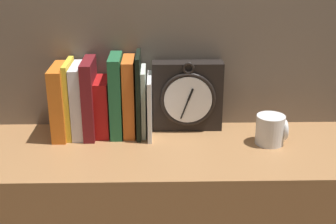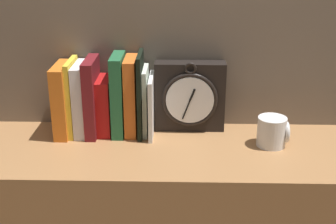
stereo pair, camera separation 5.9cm
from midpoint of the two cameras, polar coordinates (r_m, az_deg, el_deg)
The scene contains 12 objects.
clock at distance 1.46m, azimuth 3.82°, elevation 1.88°, with size 0.22×0.07×0.23m.
book_slot0_orange at distance 1.46m, azimuth -11.52°, elevation 1.47°, with size 0.04×0.15×0.22m.
book_slot1_yellow at distance 1.46m, azimuth -10.40°, elevation 1.78°, with size 0.02×0.14×0.23m.
book_slot2_white at distance 1.45m, azimuth -9.36°, elevation 1.56°, with size 0.03×0.14×0.22m.
book_slot3_maroon at distance 1.44m, azimuth -8.08°, elevation 1.82°, with size 0.03×0.14×0.24m.
book_slot4_red at distance 1.46m, azimuth -6.52°, elevation 0.79°, with size 0.04×0.12×0.17m.
book_slot5_green at distance 1.43m, azimuth -4.89°, elevation 2.08°, with size 0.04×0.13×0.25m.
book_slot6_orange at distance 1.44m, azimuth -3.33°, elevation 1.94°, with size 0.04×0.13×0.24m.
book_slot7_black at distance 1.42m, azimuth -2.18°, elevation 2.16°, with size 0.01×0.14×0.26m.
book_slot8_white at distance 1.44m, azimuth -1.56°, elevation 1.36°, with size 0.01×0.12×0.21m.
book_slot9_white at distance 1.43m, azimuth -0.85°, elevation 0.75°, with size 0.01×0.15×0.19m.
mug at distance 1.41m, azimuth 13.81°, elevation -2.35°, with size 0.09×0.08×0.09m.
Camera 2 is at (0.03, -1.23, 1.40)m, focal length 50.00 mm.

